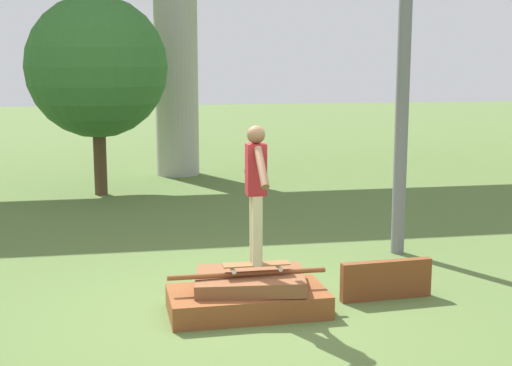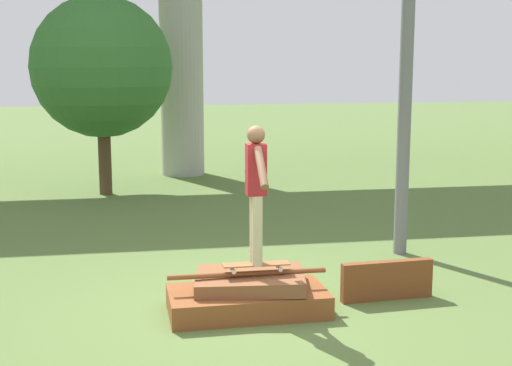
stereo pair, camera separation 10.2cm
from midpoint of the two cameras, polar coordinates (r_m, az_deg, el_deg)
The scene contains 6 objects.
ground_plane at distance 8.51m, azimuth -0.33°, elevation -10.31°, with size 80.00×80.00×0.00m, color #567038.
scrap_pile at distance 8.48m, azimuth -0.27°, elevation -8.94°, with size 1.87×1.13×0.50m.
scrap_plank_loose at distance 9.04m, azimuth 10.75°, elevation -7.66°, with size 1.18×0.20×0.49m.
skateboard at distance 8.35m, azimuth 0.35°, elevation -6.55°, with size 0.78×0.20×0.09m.
skater at distance 8.13m, azimuth 0.36°, elevation -0.16°, with size 0.22×1.15×1.61m.
tree_behind_left at distance 15.88m, azimuth -12.07°, elevation 9.05°, with size 3.05×3.05×4.32m.
Camera 2 is at (-1.27, -7.90, 2.92)m, focal length 50.00 mm.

